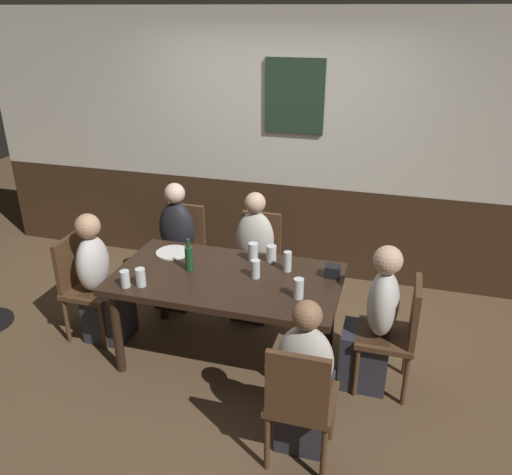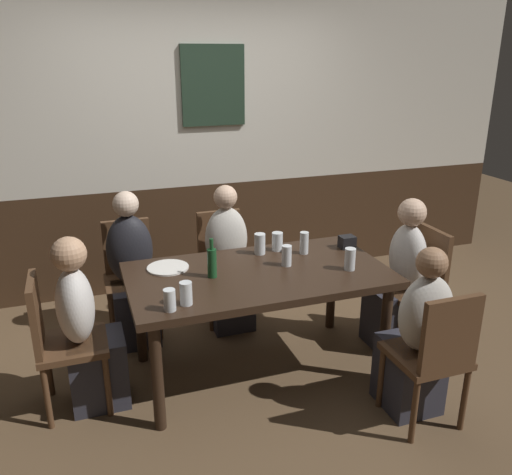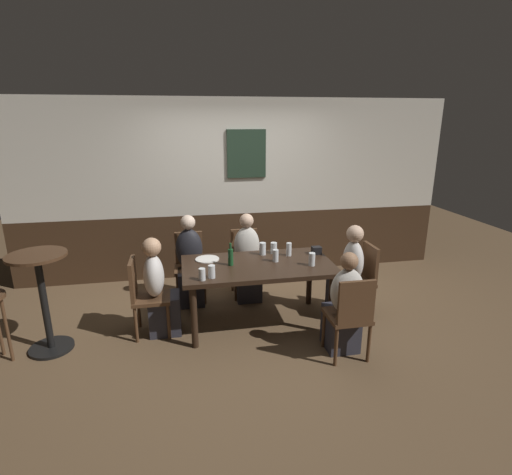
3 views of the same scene
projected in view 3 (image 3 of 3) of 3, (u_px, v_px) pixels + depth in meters
name	position (u px, v px, depth m)	size (l,w,h in m)	color
ground_plane	(258.00, 323.00, 4.70)	(12.00, 12.00, 0.00)	brown
wall_back	(236.00, 190.00, 5.88)	(6.40, 0.13, 2.60)	#3D2819
dining_table	(258.00, 270.00, 4.51)	(1.69, 0.93, 0.74)	black
chair_left_far	(190.00, 262.00, 5.25)	(0.40, 0.40, 0.88)	#513521
chair_mid_far	(245.00, 258.00, 5.38)	(0.40, 0.40, 0.88)	#513521
chair_head_east	(361.00, 276.00, 4.79)	(0.40, 0.40, 0.88)	#513521
chair_head_west	(144.00, 293.00, 4.33)	(0.40, 0.40, 0.88)	#513521
chair_right_near	(351.00, 314.00, 3.87)	(0.40, 0.40, 0.88)	#513521
person_left_far	(190.00, 267.00, 5.10)	(0.34, 0.37, 1.16)	#2D2D38
person_mid_far	(247.00, 264.00, 5.24)	(0.34, 0.37, 1.14)	#2D2D38
person_head_east	(348.00, 278.00, 4.76)	(0.37, 0.34, 1.13)	#2D2D38
person_head_west	(160.00, 294.00, 4.37)	(0.37, 0.34, 1.11)	#2D2D38
person_right_near	(344.00, 310.00, 4.03)	(0.34, 0.37, 1.08)	#2D2D38
pint_glass_stout	(274.00, 248.00, 4.82)	(0.08, 0.08, 0.13)	silver
highball_clear	(289.00, 250.00, 4.74)	(0.06, 0.06, 0.16)	silver
beer_glass_tall	(312.00, 260.00, 4.42)	(0.07, 0.07, 0.15)	silver
tumbler_short	(202.00, 275.00, 4.02)	(0.07, 0.07, 0.13)	silver
pint_glass_pale	(263.00, 249.00, 4.77)	(0.08, 0.08, 0.15)	silver
pint_glass_amber	(276.00, 256.00, 4.54)	(0.07, 0.07, 0.14)	silver
beer_glass_half	(212.00, 272.00, 4.08)	(0.07, 0.07, 0.14)	silver
beer_bottle_green	(231.00, 257.00, 4.42)	(0.06, 0.06, 0.26)	#194723
plate_white_large	(207.00, 259.00, 4.62)	(0.28, 0.28, 0.01)	white
condiment_caddy	(316.00, 250.00, 4.81)	(0.11, 0.09, 0.09)	black
side_bar_table	(43.00, 295.00, 3.99)	(0.56, 0.56, 1.05)	black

